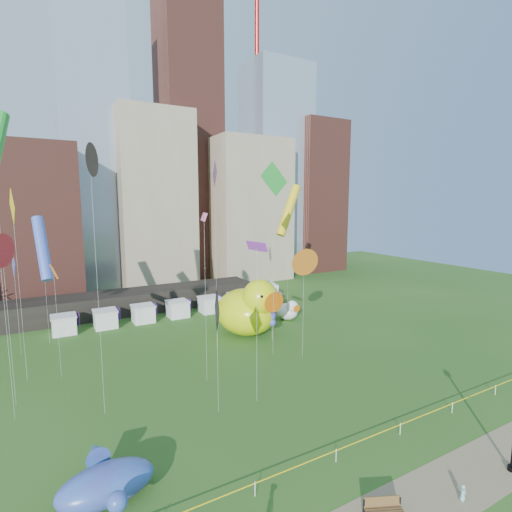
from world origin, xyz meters
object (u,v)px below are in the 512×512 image
big_duck (249,309)px  box_truck (268,291)px  park_bench (383,508)px  toddler (463,493)px  seahorse_green (255,298)px  seahorse_purple (273,308)px  whale_inflatable (105,481)px  small_duck (288,310)px

big_duck → box_truck: bearing=37.9°
park_bench → toddler: bearing=8.8°
seahorse_green → seahorse_purple: size_ratio=1.18×
park_bench → seahorse_green: bearing=99.1°
whale_inflatable → toddler: bearing=-33.6°
big_duck → seahorse_purple: big_duck is taller
small_duck → seahorse_green: seahorse_green is taller
whale_inflatable → big_duck: bearing=41.2°
box_truck → seahorse_green: bearing=-116.2°
seahorse_green → toddler: bearing=-118.3°
small_duck → box_truck: (3.70, 11.67, 0.04)m
big_duck → toddler: big_duck is taller
big_duck → box_truck: big_duck is taller
small_duck → toddler: (-10.25, -32.87, -0.88)m
whale_inflatable → box_truck: 46.77m
small_duck → seahorse_purple: seahorse_purple is taller
seahorse_purple → whale_inflatable: size_ratio=0.82×
seahorse_purple → seahorse_green: bearing=128.1°
toddler → small_duck: bearing=63.5°
seahorse_green → big_duck: bearing=115.8°
seahorse_purple → box_truck: bearing=76.5°
small_duck → toddler: small_duck is taller
big_duck → seahorse_purple: 3.55m
park_bench → toddler: size_ratio=2.28×
seahorse_purple → box_truck: (9.96, 17.63, -2.65)m
small_duck → whale_inflatable: size_ratio=0.59×
big_duck → toddler: (-2.36, -30.00, -2.93)m
toddler → park_bench: bearing=155.0°
seahorse_green → box_truck: bearing=31.2°
small_duck → toddler: size_ratio=4.35×
big_duck → whale_inflatable: size_ratio=1.51×
big_duck → park_bench: (-7.19, -28.64, -2.84)m
small_duck → whale_inflatable: (-27.76, -22.93, -0.28)m
seahorse_purple → whale_inflatable: seahorse_purple is taller
seahorse_purple → small_duck: bearing=59.6°
seahorse_green → toddler: seahorse_green is taller
big_duck → park_bench: 29.66m
whale_inflatable → toddler: size_ratio=7.40×
seahorse_purple → whale_inflatable: 27.56m
seahorse_green → box_truck: seahorse_green is taller
box_truck → park_bench: bearing=-103.5°
big_duck → box_truck: 18.70m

